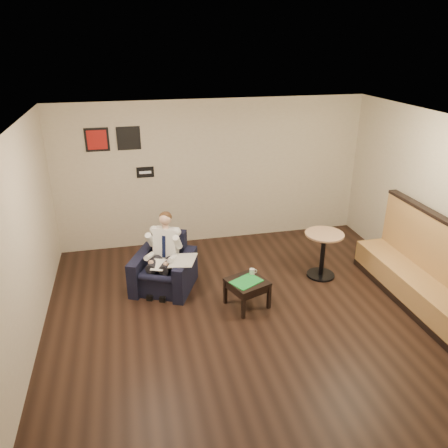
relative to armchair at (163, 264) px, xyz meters
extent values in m
plane|color=black|center=(1.19, -1.28, -0.44)|extent=(6.00, 6.00, 0.00)
cube|color=beige|center=(1.19, 1.72, 0.96)|extent=(6.00, 0.02, 2.80)
cube|color=beige|center=(1.19, -4.28, 0.96)|extent=(6.00, 0.02, 2.80)
cube|color=beige|center=(-1.81, -1.28, 0.96)|extent=(0.02, 6.00, 2.80)
cube|color=white|center=(1.19, -1.28, 2.36)|extent=(6.00, 6.00, 0.02)
cube|color=black|center=(-0.11, 1.70, 1.06)|extent=(0.32, 0.02, 0.20)
cube|color=#AB1815|center=(-0.91, 1.70, 1.71)|extent=(0.42, 0.03, 0.42)
cube|color=black|center=(-0.36, 1.70, 1.71)|extent=(0.42, 0.03, 0.42)
cube|color=black|center=(0.00, 0.00, 0.00)|extent=(1.20, 1.20, 0.88)
cube|color=white|center=(-0.09, -0.19, 0.10)|extent=(0.29, 0.34, 0.01)
cube|color=silver|center=(0.30, -0.24, 0.16)|extent=(0.53, 0.58, 0.01)
cube|color=black|center=(1.19, -0.81, -0.22)|extent=(0.69, 0.69, 0.44)
cube|color=green|center=(1.17, -0.84, 0.01)|extent=(0.54, 0.48, 0.01)
cylinder|color=white|center=(1.31, -0.64, 0.05)|extent=(0.10, 0.10, 0.09)
cube|color=black|center=(1.18, -0.65, 0.00)|extent=(0.15, 0.09, 0.01)
cube|color=#B48245|center=(3.78, -1.27, 0.24)|extent=(0.63, 2.66, 1.36)
cylinder|color=tan|center=(2.69, -0.21, -0.04)|extent=(0.69, 0.69, 0.81)
camera|label=1|loc=(-0.43, -6.29, 3.38)|focal=35.00mm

